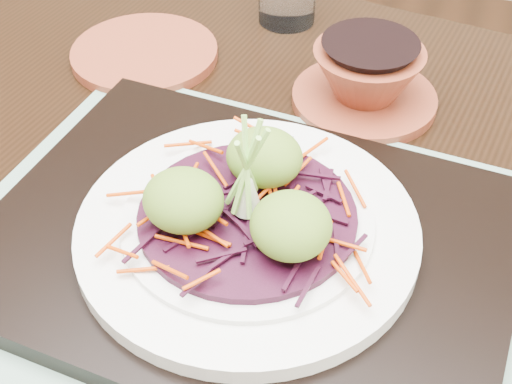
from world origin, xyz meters
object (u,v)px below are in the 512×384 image
(serving_tray, at_px, (248,244))
(white_plate, at_px, (247,228))
(dining_table, at_px, (283,323))
(terracotta_side_plate, at_px, (145,53))
(terracotta_bowl_set, at_px, (366,80))

(serving_tray, xyz_separation_m, white_plate, (0.00, 0.00, 0.02))
(white_plate, bearing_deg, dining_table, 38.28)
(terracotta_side_plate, bearing_deg, terracotta_bowl_set, -1.66)
(dining_table, bearing_deg, serving_tray, -133.60)
(white_plate, height_order, terracotta_bowl_set, terracotta_bowl_set)
(dining_table, xyz_separation_m, white_plate, (-0.03, -0.02, 0.13))
(dining_table, height_order, white_plate, white_plate)
(terracotta_bowl_set, bearing_deg, terracotta_side_plate, 178.34)
(dining_table, relative_size, terracotta_side_plate, 8.48)
(dining_table, height_order, terracotta_bowl_set, terracotta_bowl_set)
(white_plate, bearing_deg, serving_tray, 180.00)
(terracotta_side_plate, xyz_separation_m, terracotta_bowl_set, (0.24, -0.01, 0.02))
(serving_tray, height_order, terracotta_side_plate, serving_tray)
(serving_tray, distance_m, terracotta_side_plate, 0.31)
(terracotta_bowl_set, bearing_deg, serving_tray, -100.55)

